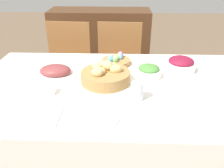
{
  "coord_description": "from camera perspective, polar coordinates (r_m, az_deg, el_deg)",
  "views": [
    {
      "loc": [
        0.01,
        -1.27,
        1.4
      ],
      "look_at": [
        -0.03,
        -0.08,
        0.78
      ],
      "focal_mm": 38.0,
      "sensor_mm": 36.0,
      "label": 1
    }
  ],
  "objects": [
    {
      "name": "dining_table",
      "position": [
        1.64,
        1.12,
        -11.48
      ],
      "size": [
        1.76,
        1.03,
        0.74
      ],
      "color": "white",
      "rests_on": "ground"
    },
    {
      "name": "chair_far_center",
      "position": [
        2.28,
        1.56,
        4.14
      ],
      "size": [
        0.44,
        0.44,
        0.89
      ],
      "rotation": [
        0.0,
        0.0,
        -0.05
      ],
      "color": "brown",
      "rests_on": "ground"
    },
    {
      "name": "chair_far_left",
      "position": [
        2.34,
        -10.75,
        4.23
      ],
      "size": [
        0.45,
        0.45,
        0.89
      ],
      "rotation": [
        0.0,
        0.0,
        -0.08
      ],
      "color": "brown",
      "rests_on": "ground"
    },
    {
      "name": "sideboard",
      "position": [
        3.18,
        -2.8,
        9.82
      ],
      "size": [
        1.26,
        0.44,
        0.86
      ],
      "color": "#4C2D19",
      "rests_on": "ground"
    },
    {
      "name": "bread_basket",
      "position": [
        1.44,
        -1.62,
        2.21
      ],
      "size": [
        0.3,
        0.3,
        0.13
      ],
      "color": "#9E7542",
      "rests_on": "dining_table"
    },
    {
      "name": "egg_basket",
      "position": [
        1.7,
        1.02,
        5.62
      ],
      "size": [
        0.21,
        0.21,
        0.08
      ],
      "color": "#9E7542",
      "rests_on": "dining_table"
    },
    {
      "name": "ham_platter",
      "position": [
        1.58,
        -13.45,
        2.97
      ],
      "size": [
        0.31,
        0.22,
        0.07
      ],
      "color": "white",
      "rests_on": "dining_table"
    },
    {
      "name": "green_salad_bowl",
      "position": [
        1.52,
        8.85,
        3.03
      ],
      "size": [
        0.15,
        0.15,
        0.08
      ],
      "color": "white",
      "rests_on": "dining_table"
    },
    {
      "name": "beet_salad_bowl",
      "position": [
        1.66,
        16.21,
        4.58
      ],
      "size": [
        0.2,
        0.2,
        0.1
      ],
      "color": "white",
      "rests_on": "dining_table"
    },
    {
      "name": "dinner_plate",
      "position": [
        1.14,
        -4.81,
        -7.74
      ],
      "size": [
        0.26,
        0.26,
        0.01
      ],
      "color": "white",
      "rests_on": "dining_table"
    },
    {
      "name": "fork",
      "position": [
        1.17,
        -12.53,
        -7.53
      ],
      "size": [
        0.01,
        0.16,
        0.0
      ],
      "rotation": [
        0.0,
        0.0,
        -0.01
      ],
      "color": "#B7B7BC",
      "rests_on": "dining_table"
    },
    {
      "name": "knife",
      "position": [
        1.14,
        3.16,
        -8.01
      ],
      "size": [
        0.01,
        0.16,
        0.0
      ],
      "rotation": [
        0.0,
        0.0,
        -0.01
      ],
      "color": "#B7B7BC",
      "rests_on": "dining_table"
    },
    {
      "name": "spoon",
      "position": [
        1.14,
        4.69,
        -8.03
      ],
      "size": [
        0.01,
        0.16,
        0.0
      ],
      "rotation": [
        0.0,
        0.0,
        0.01
      ],
      "color": "#B7B7BC",
      "rests_on": "dining_table"
    },
    {
      "name": "drinking_cup",
      "position": [
        1.26,
        6.08,
        -1.76
      ],
      "size": [
        0.07,
        0.07,
        0.1
      ],
      "color": "silver",
      "rests_on": "dining_table"
    },
    {
      "name": "butter_dish",
      "position": [
        1.38,
        -15.48,
        -1.43
      ],
      "size": [
        0.11,
        0.07,
        0.03
      ],
      "color": "white",
      "rests_on": "dining_table"
    }
  ]
}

